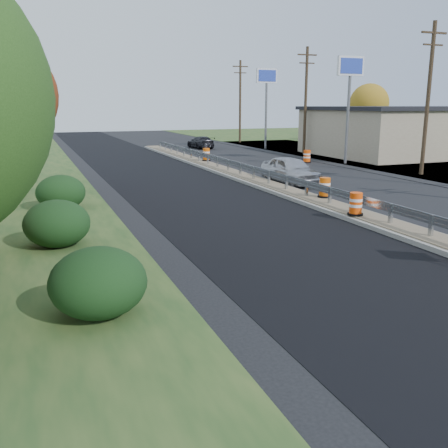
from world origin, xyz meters
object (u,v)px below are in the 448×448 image
object	(u,v)px
barrel_shoulder_mid	(307,157)
barrel_median_far	(206,155)
car_silver	(291,170)
barrel_median_near	(356,204)
barrel_median_mid	(325,188)
car_dark_far	(201,142)

from	to	relation	value
barrel_shoulder_mid	barrel_median_far	bearing A→B (deg)	163.93
car_silver	barrel_median_near	bearing A→B (deg)	-106.03
barrel_median_near	barrel_shoulder_mid	bearing A→B (deg)	64.83
barrel_shoulder_mid	barrel_median_mid	bearing A→B (deg)	-117.68
car_silver	car_dark_far	xyz separation A→B (m)	(2.79, 24.34, -0.16)
barrel_median_mid	barrel_median_far	xyz separation A→B (m)	(-0.00, 16.60, 0.02)
barrel_median_near	car_dark_far	distance (m)	34.01
barrel_shoulder_mid	car_silver	size ratio (longest dim) A/B	0.21
car_silver	barrel_median_far	bearing A→B (deg)	93.86
barrel_median_near	car_silver	distance (m)	9.56
barrel_median_mid	barrel_shoulder_mid	xyz separation A→B (m)	(7.57, 14.42, -0.20)
barrel_median_near	car_silver	bearing A→B (deg)	76.56
barrel_median_near	barrel_median_far	xyz separation A→B (m)	(0.97, 20.35, 0.03)
barrel_median_near	barrel_median_mid	xyz separation A→B (m)	(0.97, 3.75, 0.01)
barrel_median_near	car_silver	size ratio (longest dim) A/B	0.19
barrel_median_near	car_dark_far	size ratio (longest dim) A/B	0.21
barrel_median_far	barrel_median_mid	bearing A→B (deg)	-90.00
barrel_median_mid	barrel_median_far	bearing A→B (deg)	90.00
barrel_median_mid	car_dark_far	bearing A→B (deg)	82.30
barrel_median_far	barrel_shoulder_mid	xyz separation A→B (m)	(7.57, -2.18, -0.22)
barrel_median_near	barrel_median_mid	distance (m)	3.87
barrel_shoulder_mid	car_silver	world-z (taller)	car_silver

